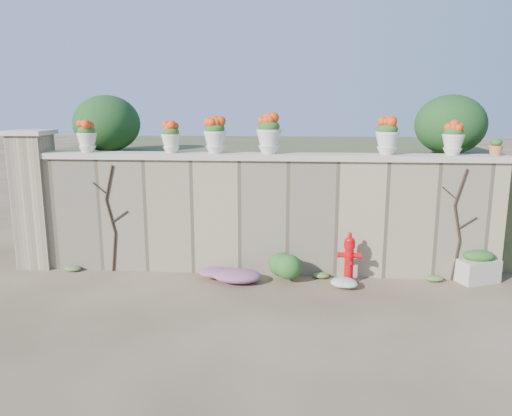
# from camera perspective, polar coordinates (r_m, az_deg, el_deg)

# --- Properties ---
(ground) EXTENTS (80.00, 80.00, 0.00)m
(ground) POSITION_cam_1_polar(r_m,az_deg,el_deg) (7.32, -0.01, -11.78)
(ground) COLOR #4E3C27
(ground) RESTS_ON ground
(stone_wall) EXTENTS (8.00, 0.40, 2.00)m
(stone_wall) POSITION_cam_1_polar(r_m,az_deg,el_deg) (8.72, 0.96, -0.97)
(stone_wall) COLOR #968764
(stone_wall) RESTS_ON ground
(wall_cap) EXTENTS (8.10, 0.52, 0.10)m
(wall_cap) POSITION_cam_1_polar(r_m,az_deg,el_deg) (8.55, 0.98, 5.91)
(wall_cap) COLOR beige
(wall_cap) RESTS_ON stone_wall
(gate_pillar) EXTENTS (0.72, 0.72, 2.48)m
(gate_pillar) POSITION_cam_1_polar(r_m,az_deg,el_deg) (9.84, -23.92, 1.01)
(gate_pillar) COLOR #968764
(gate_pillar) RESTS_ON ground
(raised_fill) EXTENTS (9.00, 6.00, 2.00)m
(raised_fill) POSITION_cam_1_polar(r_m,az_deg,el_deg) (11.86, 1.97, 2.44)
(raised_fill) COLOR #384C23
(raised_fill) RESTS_ON ground
(back_shrub_left) EXTENTS (1.30, 1.30, 1.10)m
(back_shrub_left) POSITION_cam_1_polar(r_m,az_deg,el_deg) (10.39, -16.69, 9.23)
(back_shrub_left) COLOR #143814
(back_shrub_left) RESTS_ON raised_fill
(back_shrub_right) EXTENTS (1.30, 1.30, 1.10)m
(back_shrub_right) POSITION_cam_1_polar(r_m,az_deg,el_deg) (10.10, 21.34, 8.86)
(back_shrub_right) COLOR #143814
(back_shrub_right) RESTS_ON raised_fill
(vine_left) EXTENTS (0.60, 0.04, 1.91)m
(vine_left) POSITION_cam_1_polar(r_m,az_deg,el_deg) (9.08, -16.22, -0.99)
(vine_left) COLOR black
(vine_left) RESTS_ON ground
(vine_right) EXTENTS (0.60, 0.04, 1.91)m
(vine_right) POSITION_cam_1_polar(r_m,az_deg,el_deg) (8.90, 22.08, -1.65)
(vine_right) COLOR black
(vine_right) RESTS_ON ground
(fire_hydrant) EXTENTS (0.37, 0.27, 0.86)m
(fire_hydrant) POSITION_cam_1_polar(r_m,az_deg,el_deg) (8.42, 10.59, -5.63)
(fire_hydrant) COLOR red
(fire_hydrant) RESTS_ON ground
(planter_box) EXTENTS (0.76, 0.61, 0.55)m
(planter_box) POSITION_cam_1_polar(r_m,az_deg,el_deg) (9.18, 24.01, -6.19)
(planter_box) COLOR beige
(planter_box) RESTS_ON ground
(green_shrub) EXTENTS (0.66, 0.59, 0.62)m
(green_shrub) POSITION_cam_1_polar(r_m,az_deg,el_deg) (8.36, 3.62, -6.44)
(green_shrub) COLOR #1E5119
(green_shrub) RESTS_ON ground
(magenta_clump) EXTENTS (1.01, 0.67, 0.27)m
(magenta_clump) POSITION_cam_1_polar(r_m,az_deg,el_deg) (8.47, -3.27, -7.47)
(magenta_clump) COLOR #C126A5
(magenta_clump) RESTS_ON ground
(white_flowers) EXTENTS (0.57, 0.45, 0.20)m
(white_flowers) POSITION_cam_1_polar(r_m,az_deg,el_deg) (8.27, 9.89, -8.35)
(white_flowers) COLOR white
(white_flowers) RESTS_ON ground
(urn_pot_0) EXTENTS (0.35, 0.35, 0.54)m
(urn_pot_0) POSITION_cam_1_polar(r_m,az_deg,el_deg) (9.26, -18.77, 7.72)
(urn_pot_0) COLOR beige
(urn_pot_0) RESTS_ON wall_cap
(urn_pot_1) EXTENTS (0.33, 0.33, 0.52)m
(urn_pot_1) POSITION_cam_1_polar(r_m,az_deg,el_deg) (8.78, -9.70, 7.91)
(urn_pot_1) COLOR beige
(urn_pot_1) RESTS_ON wall_cap
(urn_pot_2) EXTENTS (0.39, 0.39, 0.61)m
(urn_pot_2) POSITION_cam_1_polar(r_m,az_deg,el_deg) (8.61, -4.69, 8.25)
(urn_pot_2) COLOR beige
(urn_pot_2) RESTS_ON wall_cap
(urn_pot_3) EXTENTS (0.42, 0.42, 0.66)m
(urn_pot_3) POSITION_cam_1_polar(r_m,az_deg,el_deg) (8.51, 1.49, 8.42)
(urn_pot_3) COLOR beige
(urn_pot_3) RESTS_ON wall_cap
(urn_pot_4) EXTENTS (0.39, 0.39, 0.61)m
(urn_pot_4) POSITION_cam_1_polar(r_m,az_deg,el_deg) (8.63, 14.78, 7.91)
(urn_pot_4) COLOR beige
(urn_pot_4) RESTS_ON wall_cap
(urn_pot_5) EXTENTS (0.35, 0.35, 0.55)m
(urn_pot_5) POSITION_cam_1_polar(r_m,az_deg,el_deg) (8.88, 21.62, 7.40)
(urn_pot_5) COLOR beige
(urn_pot_5) RESTS_ON wall_cap
(terracotta_pot) EXTENTS (0.22, 0.22, 0.27)m
(terracotta_pot) POSITION_cam_1_polar(r_m,az_deg,el_deg) (9.11, 25.73, 6.21)
(terracotta_pot) COLOR #BF6D3A
(terracotta_pot) RESTS_ON wall_cap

